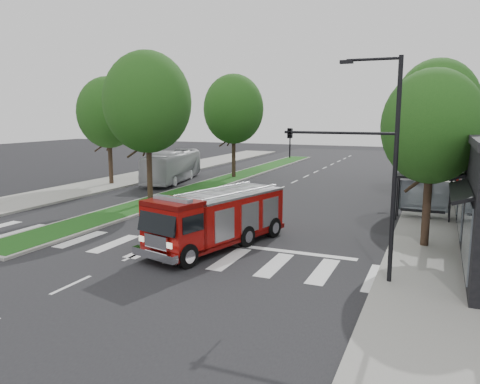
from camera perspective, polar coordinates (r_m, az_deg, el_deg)
The scene contains 15 objects.
ground at distance 24.31m, azimuth -6.95°, elevation -5.02°, with size 140.00×140.00×0.00m, color black.
sidewalk_right at distance 30.92m, azimuth 23.85°, elevation -2.49°, with size 5.00×80.00×0.15m, color gray.
sidewalk_left at distance 40.63m, azimuth -17.68°, elevation 0.59°, with size 5.00×80.00×0.15m, color gray.
median at distance 42.71m, azimuth -1.86°, elevation 1.46°, with size 3.00×50.00×0.15m.
bus_shelter at distance 28.77m, azimuth 21.55°, elevation 0.79°, with size 3.20×1.60×2.61m.
tree_right_near at distance 22.34m, azimuth 22.37°, elevation 7.36°, with size 4.40×4.40×8.05m.
tree_right_mid at distance 34.33m, azimuth 22.83°, elevation 9.49°, with size 5.60×5.60×9.72m.
tree_right_far at distance 44.33m, azimuth 22.91°, elevation 8.48°, with size 5.00×5.00×8.73m.
tree_median_near at distance 31.82m, azimuth -11.24°, elevation 10.68°, with size 5.80×5.80×10.16m.
tree_median_far at distance 44.11m, azimuth -0.79°, elevation 10.07°, with size 5.60×5.60×9.72m.
tree_left_mid at distance 41.40m, azimuth -15.76°, elevation 9.30°, with size 5.20×5.20×9.16m.
streetlight_right_near at distance 17.04m, azimuth 15.49°, elevation 4.43°, with size 4.08×0.22×8.00m.
streetlight_right_far at distance 40.39m, azimuth 21.09°, elevation 6.63°, with size 2.11×0.20×8.00m.
fire_engine at distance 21.46m, azimuth -2.78°, elevation -3.32°, with size 4.30×8.20×2.73m.
city_bus at distance 42.51m, azimuth -8.21°, elevation 3.11°, with size 2.34×9.98×2.78m, color silver.
Camera 1 is at (11.86, -20.33, 6.08)m, focal length 35.00 mm.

